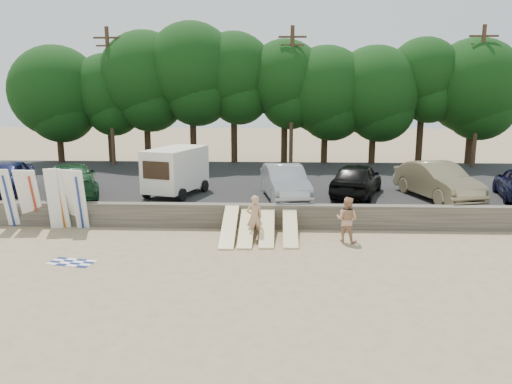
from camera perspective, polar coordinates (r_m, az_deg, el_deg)
ground at (r=18.10m, az=-1.13°, el=-6.61°), size 120.00×120.00×0.00m
seawall at (r=20.84m, az=-0.62°, el=-2.74°), size 44.00×0.50×1.00m
parking_lot at (r=28.19m, az=0.19°, el=0.71°), size 44.00×14.50×0.70m
treeline at (r=34.67m, az=0.23°, el=12.36°), size 34.70×6.78×9.51m
utility_poles at (r=33.18m, az=4.10°, el=11.12°), size 25.80×0.26×9.00m
box_trailer at (r=24.10m, az=-9.15°, el=2.62°), size 2.83×3.92×2.26m
car_0 at (r=27.34m, az=-26.62°, el=1.53°), size 2.66×4.80×1.54m
car_1 at (r=24.99m, az=-20.38°, el=1.26°), size 4.29×5.94×1.60m
car_2 at (r=22.99m, az=3.32°, el=1.10°), size 2.45×4.98×1.57m
car_3 at (r=24.21m, az=11.43°, el=1.46°), size 3.35×5.07×1.60m
car_4 at (r=24.54m, az=20.02°, el=1.21°), size 3.09×5.38×1.68m
surfboard_upright_0 at (r=22.97m, az=-26.43°, el=-0.65°), size 0.51×0.70×2.54m
surfboard_upright_1 at (r=22.77m, az=-24.91°, el=-0.67°), size 0.57×0.86×2.50m
surfboard_upright_2 at (r=22.65m, az=-24.03°, el=-0.66°), size 0.59×0.91×2.49m
surfboard_upright_3 at (r=22.00m, az=-22.14°, el=-0.74°), size 0.57×0.58×2.57m
surfboard_upright_4 at (r=22.03m, az=-21.48°, el=-0.69°), size 0.58×0.62×2.56m
surfboard_upright_5 at (r=21.90m, az=-20.26°, el=-0.71°), size 0.57×0.78×2.53m
surfboard_upright_6 at (r=21.56m, az=-19.53°, el=-0.85°), size 0.60×0.80×2.53m
surfboard_low_0 at (r=19.28m, az=-3.09°, el=-3.94°), size 0.56×2.87×1.00m
surfboard_low_1 at (r=19.32m, az=-1.09°, el=-4.04°), size 0.56×2.90×0.90m
surfboard_low_2 at (r=19.38m, az=1.27°, el=-3.98°), size 0.56×2.90×0.91m
surfboard_low_3 at (r=19.42m, az=3.93°, el=-3.96°), size 0.56×2.90×0.92m
beachgoer_a at (r=19.13m, az=-0.18°, el=-2.92°), size 0.73×0.59×1.73m
beachgoer_b at (r=19.12m, az=10.34°, el=-3.11°), size 1.05×0.98×1.73m
cooler at (r=20.09m, az=-1.21°, el=-4.29°), size 0.42×0.36×0.32m
gear_bag at (r=19.97m, az=3.73°, el=-4.56°), size 0.36×0.32×0.22m
beach_towel at (r=17.89m, az=-20.32°, el=-7.55°), size 1.77×1.77×0.00m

